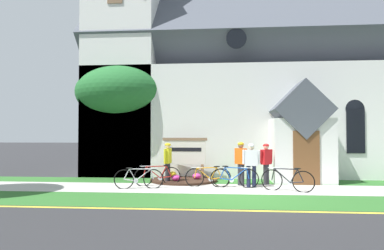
{
  "coord_description": "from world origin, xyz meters",
  "views": [
    {
      "loc": [
        -0.74,
        -11.0,
        1.93
      ],
      "look_at": [
        -1.89,
        2.75,
        2.33
      ],
      "focal_mm": 32.16,
      "sensor_mm": 36.0,
      "label": 1
    }
  ],
  "objects_px": {
    "bicycle_black": "(234,178)",
    "yard_deciduous_tree": "(124,93)",
    "bicycle_red": "(288,180)",
    "church_sign": "(185,152)",
    "bicycle_yellow": "(158,176)",
    "cyclist_in_white_jersey": "(241,160)",
    "bicycle_green": "(138,178)",
    "cyclist_in_green_jersey": "(168,160)",
    "cyclist_in_blue_jersey": "(266,161)",
    "bicycle_silver": "(208,177)",
    "cyclist_in_red_jersey": "(251,162)"
  },
  "relations": [
    {
      "from": "bicycle_green",
      "to": "bicycle_red",
      "type": "relative_size",
      "value": 1.03
    },
    {
      "from": "bicycle_yellow",
      "to": "cyclist_in_blue_jersey",
      "type": "distance_m",
      "value": 4.24
    },
    {
      "from": "bicycle_green",
      "to": "cyclist_in_green_jersey",
      "type": "xyz_separation_m",
      "value": [
        0.84,
        1.46,
        0.57
      ]
    },
    {
      "from": "bicycle_black",
      "to": "cyclist_in_white_jersey",
      "type": "height_order",
      "value": "cyclist_in_white_jersey"
    },
    {
      "from": "church_sign",
      "to": "bicycle_green",
      "type": "bearing_deg",
      "value": -119.17
    },
    {
      "from": "church_sign",
      "to": "bicycle_green",
      "type": "height_order",
      "value": "church_sign"
    },
    {
      "from": "bicycle_black",
      "to": "cyclist_in_green_jersey",
      "type": "bearing_deg",
      "value": 160.13
    },
    {
      "from": "church_sign",
      "to": "cyclist_in_green_jersey",
      "type": "distance_m",
      "value": 1.24
    },
    {
      "from": "church_sign",
      "to": "cyclist_in_white_jersey",
      "type": "bearing_deg",
      "value": -32.23
    },
    {
      "from": "bicycle_yellow",
      "to": "cyclist_in_red_jersey",
      "type": "xyz_separation_m",
      "value": [
        3.52,
        -0.19,
        0.57
      ]
    },
    {
      "from": "bicycle_yellow",
      "to": "cyclist_in_red_jersey",
      "type": "distance_m",
      "value": 3.57
    },
    {
      "from": "cyclist_in_green_jersey",
      "to": "cyclist_in_white_jersey",
      "type": "relative_size",
      "value": 0.97
    },
    {
      "from": "church_sign",
      "to": "bicycle_black",
      "type": "bearing_deg",
      "value": -44.7
    },
    {
      "from": "bicycle_green",
      "to": "bicycle_yellow",
      "type": "xyz_separation_m",
      "value": [
        0.55,
        0.83,
        0.0
      ]
    },
    {
      "from": "bicycle_black",
      "to": "cyclist_in_white_jersey",
      "type": "xyz_separation_m",
      "value": [
        0.28,
        0.55,
        0.6
      ]
    },
    {
      "from": "bicycle_green",
      "to": "cyclist_in_green_jersey",
      "type": "relative_size",
      "value": 1.08
    },
    {
      "from": "bicycle_green",
      "to": "cyclist_in_red_jersey",
      "type": "height_order",
      "value": "cyclist_in_red_jersey"
    },
    {
      "from": "bicycle_silver",
      "to": "bicycle_yellow",
      "type": "distance_m",
      "value": 1.94
    },
    {
      "from": "cyclist_in_green_jersey",
      "to": "cyclist_in_red_jersey",
      "type": "distance_m",
      "value": 3.34
    },
    {
      "from": "bicycle_red",
      "to": "cyclist_in_blue_jersey",
      "type": "height_order",
      "value": "cyclist_in_blue_jersey"
    },
    {
      "from": "bicycle_red",
      "to": "cyclist_in_red_jersey",
      "type": "distance_m",
      "value": 1.51
    },
    {
      "from": "bicycle_red",
      "to": "cyclist_in_red_jersey",
      "type": "relative_size",
      "value": 1.05
    },
    {
      "from": "cyclist_in_green_jersey",
      "to": "yard_deciduous_tree",
      "type": "xyz_separation_m",
      "value": [
        -2.64,
        2.96,
        3.07
      ]
    },
    {
      "from": "bicycle_black",
      "to": "cyclist_in_blue_jersey",
      "type": "relative_size",
      "value": 1.11
    },
    {
      "from": "bicycle_green",
      "to": "yard_deciduous_tree",
      "type": "distance_m",
      "value": 6.0
    },
    {
      "from": "bicycle_red",
      "to": "bicycle_black",
      "type": "height_order",
      "value": "bicycle_red"
    },
    {
      "from": "bicycle_black",
      "to": "yard_deciduous_tree",
      "type": "height_order",
      "value": "yard_deciduous_tree"
    },
    {
      "from": "bicycle_silver",
      "to": "bicycle_yellow",
      "type": "xyz_separation_m",
      "value": [
        -1.94,
        0.12,
        0.01
      ]
    },
    {
      "from": "bicycle_black",
      "to": "bicycle_green",
      "type": "bearing_deg",
      "value": -171.49
    },
    {
      "from": "church_sign",
      "to": "bicycle_red",
      "type": "distance_m",
      "value": 4.74
    },
    {
      "from": "church_sign",
      "to": "bicycle_red",
      "type": "relative_size",
      "value": 1.14
    },
    {
      "from": "cyclist_in_red_jersey",
      "to": "bicycle_red",
      "type": "bearing_deg",
      "value": -34.52
    },
    {
      "from": "bicycle_green",
      "to": "bicycle_black",
      "type": "xyz_separation_m",
      "value": [
        3.44,
        0.52,
        -0.0
      ]
    },
    {
      "from": "cyclist_in_red_jersey",
      "to": "cyclist_in_blue_jersey",
      "type": "bearing_deg",
      "value": 49.91
    },
    {
      "from": "bicycle_yellow",
      "to": "bicycle_red",
      "type": "bearing_deg",
      "value": -11.91
    },
    {
      "from": "bicycle_red",
      "to": "cyclist_in_red_jersey",
      "type": "height_order",
      "value": "cyclist_in_red_jersey"
    },
    {
      "from": "church_sign",
      "to": "bicycle_green",
      "type": "relative_size",
      "value": 1.11
    },
    {
      "from": "cyclist_in_white_jersey",
      "to": "church_sign",
      "type": "bearing_deg",
      "value": 147.77
    },
    {
      "from": "cyclist_in_red_jersey",
      "to": "cyclist_in_white_jersey",
      "type": "height_order",
      "value": "cyclist_in_white_jersey"
    },
    {
      "from": "bicycle_yellow",
      "to": "yard_deciduous_tree",
      "type": "bearing_deg",
      "value": 123.24
    },
    {
      "from": "bicycle_red",
      "to": "church_sign",
      "type": "bearing_deg",
      "value": 144.9
    },
    {
      "from": "cyclist_in_red_jersey",
      "to": "cyclist_in_white_jersey",
      "type": "relative_size",
      "value": 0.97
    },
    {
      "from": "bicycle_silver",
      "to": "cyclist_in_green_jersey",
      "type": "height_order",
      "value": "cyclist_in_green_jersey"
    },
    {
      "from": "cyclist_in_white_jersey",
      "to": "cyclist_in_blue_jersey",
      "type": "distance_m",
      "value": 1.05
    },
    {
      "from": "church_sign",
      "to": "cyclist_in_green_jersey",
      "type": "bearing_deg",
      "value": -118.06
    },
    {
      "from": "church_sign",
      "to": "cyclist_in_green_jersey",
      "type": "xyz_separation_m",
      "value": [
        -0.57,
        -1.07,
        -0.25
      ]
    },
    {
      "from": "bicycle_green",
      "to": "yard_deciduous_tree",
      "type": "height_order",
      "value": "yard_deciduous_tree"
    },
    {
      "from": "bicycle_red",
      "to": "yard_deciduous_tree",
      "type": "bearing_deg",
      "value": 146.96
    },
    {
      "from": "church_sign",
      "to": "bicycle_black",
      "type": "height_order",
      "value": "church_sign"
    },
    {
      "from": "bicycle_silver",
      "to": "bicycle_black",
      "type": "height_order",
      "value": "bicycle_black"
    }
  ]
}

